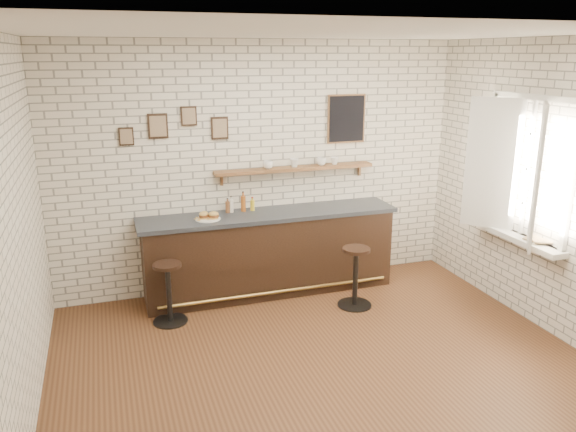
% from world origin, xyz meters
% --- Properties ---
extents(ground, '(5.00, 5.00, 0.00)m').
position_xyz_m(ground, '(0.00, 0.00, 0.00)').
color(ground, brown).
rests_on(ground, ground).
extents(bar_counter, '(3.10, 0.65, 1.01)m').
position_xyz_m(bar_counter, '(0.01, 1.70, 0.51)').
color(bar_counter, black).
rests_on(bar_counter, ground).
extents(sandwich_plate, '(0.28, 0.28, 0.01)m').
position_xyz_m(sandwich_plate, '(-0.74, 1.64, 1.02)').
color(sandwich_plate, white).
rests_on(sandwich_plate, bar_counter).
extents(ciabatta_sandwich, '(0.25, 0.18, 0.08)m').
position_xyz_m(ciabatta_sandwich, '(-0.73, 1.64, 1.06)').
color(ciabatta_sandwich, tan).
rests_on(ciabatta_sandwich, sandwich_plate).
extents(potato_chips, '(0.25, 0.17, 0.00)m').
position_xyz_m(potato_chips, '(-0.76, 1.64, 1.02)').
color(potato_chips, gold).
rests_on(potato_chips, sandwich_plate).
extents(bitters_bottle_brown, '(0.05, 0.05, 0.18)m').
position_xyz_m(bitters_bottle_brown, '(-0.46, 1.86, 1.08)').
color(bitters_bottle_brown, brown).
rests_on(bitters_bottle_brown, bar_counter).
extents(bitters_bottle_white, '(0.05, 0.05, 0.20)m').
position_xyz_m(bitters_bottle_white, '(-0.42, 1.86, 1.09)').
color(bitters_bottle_white, silver).
rests_on(bitters_bottle_white, bar_counter).
extents(bitters_bottle_amber, '(0.06, 0.06, 0.24)m').
position_xyz_m(bitters_bottle_amber, '(-0.27, 1.86, 1.11)').
color(bitters_bottle_amber, '#A1501A').
rests_on(bitters_bottle_amber, bar_counter).
extents(condiment_bottle_yellow, '(0.05, 0.05, 0.17)m').
position_xyz_m(condiment_bottle_yellow, '(-0.16, 1.86, 1.08)').
color(condiment_bottle_yellow, gold).
rests_on(condiment_bottle_yellow, bar_counter).
extents(bar_stool_left, '(0.40, 0.40, 0.68)m').
position_xyz_m(bar_stool_left, '(-1.27, 1.25, 0.37)').
color(bar_stool_left, black).
rests_on(bar_stool_left, ground).
extents(bar_stool_right, '(0.40, 0.40, 0.71)m').
position_xyz_m(bar_stool_right, '(0.82, 0.99, 0.38)').
color(bar_stool_right, black).
rests_on(bar_stool_right, ground).
extents(wall_shelf, '(2.00, 0.18, 0.18)m').
position_xyz_m(wall_shelf, '(0.40, 1.90, 1.48)').
color(wall_shelf, brown).
rests_on(wall_shelf, ground).
extents(shelf_cup_a, '(0.13, 0.13, 0.10)m').
position_xyz_m(shelf_cup_a, '(0.06, 1.90, 1.55)').
color(shelf_cup_a, white).
rests_on(shelf_cup_a, wall_shelf).
extents(shelf_cup_b, '(0.16, 0.16, 0.10)m').
position_xyz_m(shelf_cup_b, '(0.39, 1.90, 1.55)').
color(shelf_cup_b, white).
rests_on(shelf_cup_b, wall_shelf).
extents(shelf_cup_c, '(0.14, 0.14, 0.09)m').
position_xyz_m(shelf_cup_c, '(0.74, 1.90, 1.55)').
color(shelf_cup_c, white).
rests_on(shelf_cup_c, wall_shelf).
extents(shelf_cup_d, '(0.13, 0.13, 0.09)m').
position_xyz_m(shelf_cup_d, '(0.92, 1.90, 1.55)').
color(shelf_cup_d, white).
rests_on(shelf_cup_d, wall_shelf).
extents(back_wall_decor, '(2.96, 0.02, 0.56)m').
position_xyz_m(back_wall_decor, '(0.23, 1.98, 2.05)').
color(back_wall_decor, black).
rests_on(back_wall_decor, ground).
extents(window_sill, '(0.20, 1.35, 0.06)m').
position_xyz_m(window_sill, '(2.40, 0.30, 0.90)').
color(window_sill, white).
rests_on(window_sill, ground).
extents(casement_window, '(0.40, 1.30, 1.56)m').
position_xyz_m(casement_window, '(2.36, 0.30, 1.65)').
color(casement_window, white).
rests_on(casement_window, ground).
extents(book_lower, '(0.25, 0.28, 0.02)m').
position_xyz_m(book_lower, '(2.38, 0.01, 0.94)').
color(book_lower, tan).
rests_on(book_lower, window_sill).
extents(book_upper, '(0.27, 0.30, 0.02)m').
position_xyz_m(book_upper, '(2.38, 0.03, 0.96)').
color(book_upper, tan).
rests_on(book_upper, book_lower).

